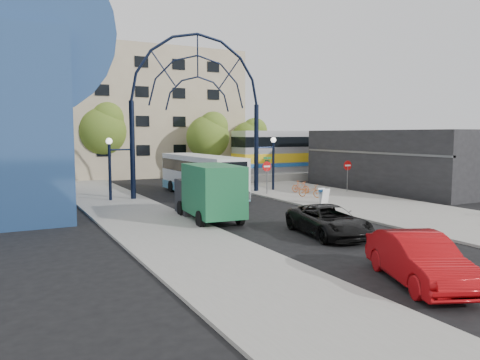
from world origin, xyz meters
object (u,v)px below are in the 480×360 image
green_truck (208,192)px  red_sedan (419,259)px  tree_north_c (251,138)px  gateway_arch (198,82)px  city_bus (201,175)px  sandwich_board (324,194)px  black_suv (329,221)px  bike_near_a (310,191)px  bike_near_b (300,187)px  do_not_enter_sign (348,169)px  train_car (339,150)px  tree_north_a (209,135)px  street_name_sign (267,167)px  stop_sign (267,169)px  tree_north_b (102,128)px

green_truck → red_sedan: size_ratio=1.30×
red_sedan → tree_north_c: bearing=90.7°
gateway_arch → city_bus: (0.21, 0.01, -6.95)m
sandwich_board → black_suv: (-5.63, -7.67, -0.04)m
bike_near_a → red_sedan: bearing=-145.9°
green_truck → black_suv: 7.02m
bike_near_a → bike_near_b: bike_near_b is taller
green_truck → bike_near_a: size_ratio=3.56×
gateway_arch → bike_near_a: 11.54m
do_not_enter_sign → bike_near_a: 4.83m
train_car → tree_north_a: bearing=164.2°
do_not_enter_sign → tree_north_c: 18.11m
do_not_enter_sign → street_name_sign: bearing=155.8°
black_suv → sandwich_board: bearing=62.2°
street_name_sign → tree_north_c: bearing=65.7°
train_car → tree_north_a: size_ratio=3.59×
do_not_enter_sign → bike_near_a: (-4.47, -1.18, -1.39)m
tree_north_a → train_car: bearing=-15.8°
stop_sign → sandwich_board: size_ratio=2.53×
sandwich_board → tree_north_c: 23.17m
bike_near_b → do_not_enter_sign: bearing=-41.1°
train_car → tree_north_c: tree_north_c is taller
black_suv → train_car: bearing=58.3°
do_not_enter_sign → black_suv: size_ratio=0.49×
green_truck → bike_near_b: bearing=37.3°
tree_north_c → stop_sign: bearing=-114.7°
green_truck → bike_near_a: 10.90m
tree_north_a → bike_near_b: (1.26, -14.71, -4.02)m
city_bus → bike_near_b: city_bus is taller
gateway_arch → red_sedan: gateway_arch is taller
tree_north_c → city_bus: size_ratio=0.58×
tree_north_b → black_suv: 32.17m
gateway_arch → green_truck: (-3.40, -9.58, -7.02)m
sandwich_board → green_truck: 9.17m
tree_north_c → black_suv: tree_north_c is taller
tree_north_b → bike_near_b: tree_north_b is taller
city_bus → tree_north_c: bearing=49.2°
gateway_arch → street_name_sign: gateway_arch is taller
tree_north_c → red_sedan: (-14.01, -36.48, -3.48)m
do_not_enter_sign → street_name_sign: (-5.80, 2.60, 0.15)m
red_sedan → city_bus: bearing=106.3°
tree_north_b → street_name_sign: bearing=-62.3°
green_truck → red_sedan: green_truck is taller
street_name_sign → stop_sign: bearing=-123.6°
gateway_arch → tree_north_c: (12.12, 13.93, -4.28)m
tree_north_a → black_suv: bearing=-102.6°
stop_sign → red_sedan: bearing=-108.0°
stop_sign → bike_near_b: size_ratio=1.61×
stop_sign → bike_near_a: (1.73, -3.18, -1.41)m
tree_north_a → green_truck: size_ratio=1.12×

